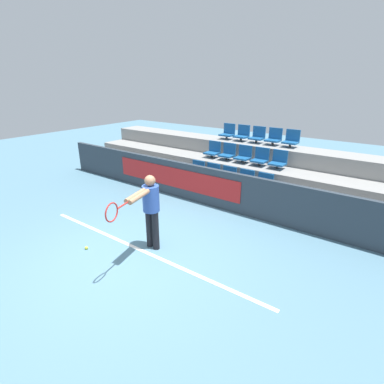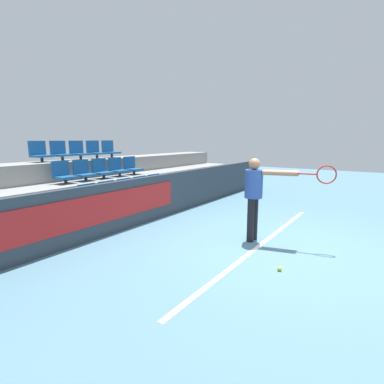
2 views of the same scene
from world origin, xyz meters
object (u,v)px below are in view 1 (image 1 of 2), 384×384
(stadium_chair_12, at_px, (258,136))
(stadium_chair_7, at_px, (244,155))
(stadium_chair_4, at_px, (264,185))
(stadium_chair_10, at_px, (228,132))
(stadium_chair_0, at_px, (197,171))
(tennis_player, at_px, (149,205))
(stadium_chair_13, at_px, (274,138))
(tennis_ball, at_px, (86,248))
(stadium_chair_14, at_px, (291,140))
(stadium_chair_8, at_px, (260,158))
(stadium_chair_6, at_px, (228,153))
(stadium_chair_2, at_px, (228,177))
(stadium_chair_1, at_px, (212,174))
(stadium_chair_9, at_px, (278,161))
(stadium_chair_3, at_px, (245,181))
(stadium_chair_11, at_px, (242,134))
(stadium_chair_5, at_px, (213,150))

(stadium_chair_12, bearing_deg, stadium_chair_7, -90.00)
(stadium_chair_4, bearing_deg, stadium_chair_10, 140.16)
(stadium_chair_0, xyz_separation_m, tennis_player, (1.21, -3.27, 0.30))
(stadium_chair_13, distance_m, tennis_player, 5.13)
(tennis_ball, bearing_deg, stadium_chair_14, 71.04)
(stadium_chair_8, bearing_deg, tennis_player, -95.69)
(stadium_chair_13, bearing_deg, stadium_chair_12, 180.00)
(stadium_chair_6, relative_size, stadium_chair_12, 1.00)
(stadium_chair_2, distance_m, stadium_chair_10, 2.29)
(stadium_chair_1, bearing_deg, stadium_chair_6, 90.00)
(stadium_chair_9, xyz_separation_m, stadium_chair_14, (0.00, 0.90, 0.45))
(stadium_chair_10, bearing_deg, stadium_chair_3, -48.04)
(stadium_chair_1, xyz_separation_m, tennis_player, (0.67, -3.27, 0.30))
(stadium_chair_8, relative_size, tennis_player, 0.33)
(stadium_chair_4, distance_m, stadium_chair_11, 2.59)
(stadium_chair_10, bearing_deg, tennis_player, -76.63)
(stadium_chair_6, bearing_deg, stadium_chair_12, 59.06)
(stadium_chair_1, xyz_separation_m, stadium_chair_6, (0.00, 0.90, 0.45))
(stadium_chair_1, height_order, stadium_chair_13, stadium_chair_13)
(stadium_chair_0, relative_size, stadium_chair_5, 1.00)
(tennis_ball, bearing_deg, stadium_chair_9, 67.90)
(stadium_chair_10, height_order, stadium_chair_12, same)
(stadium_chair_9, distance_m, stadium_chair_10, 2.39)
(stadium_chair_5, height_order, stadium_chair_11, stadium_chair_11)
(stadium_chair_0, xyz_separation_m, stadium_chair_2, (1.08, 0.00, 0.00))
(stadium_chair_0, xyz_separation_m, stadium_chair_4, (2.17, 0.00, 0.00))
(stadium_chair_4, relative_size, tennis_ball, 7.68)
(stadium_chair_6, relative_size, stadium_chair_9, 1.00)
(stadium_chair_4, relative_size, stadium_chair_9, 1.00)
(stadium_chair_12, height_order, tennis_ball, stadium_chair_12)
(stadium_chair_11, distance_m, tennis_ball, 6.09)
(stadium_chair_4, bearing_deg, stadium_chair_0, 180.00)
(stadium_chair_9, relative_size, stadium_chair_11, 1.00)
(stadium_chair_1, bearing_deg, stadium_chair_10, 106.68)
(stadium_chair_10, xyz_separation_m, tennis_player, (1.21, -5.08, -0.60))
(stadium_chair_0, distance_m, stadium_chair_11, 2.09)
(stadium_chair_8, distance_m, stadium_chair_11, 1.48)
(stadium_chair_14, bearing_deg, stadium_chair_3, -106.68)
(stadium_chair_2, relative_size, stadium_chair_12, 1.00)
(stadium_chair_0, xyz_separation_m, stadium_chair_3, (1.62, 0.00, 0.00))
(stadium_chair_6, distance_m, stadium_chair_7, 0.54)
(stadium_chair_8, height_order, stadium_chair_13, stadium_chair_13)
(stadium_chair_0, distance_m, stadium_chair_3, 1.62)
(stadium_chair_1, relative_size, tennis_ball, 7.68)
(stadium_chair_0, relative_size, stadium_chair_4, 1.00)
(stadium_chair_4, relative_size, stadium_chair_10, 1.00)
(stadium_chair_1, bearing_deg, stadium_chair_4, 0.00)
(stadium_chair_9, bearing_deg, stadium_chair_10, 157.36)
(stadium_chair_7, relative_size, stadium_chair_9, 1.00)
(stadium_chair_11, height_order, tennis_player, stadium_chair_11)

